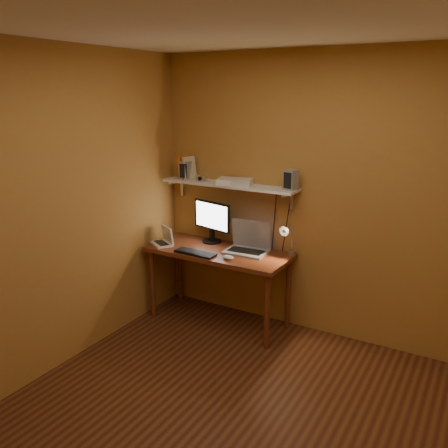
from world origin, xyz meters
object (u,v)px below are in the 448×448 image
Objects in this scene: wall_shelf at (229,185)px; desk_lamp at (288,236)px; speaker_left at (186,170)px; speaker_right at (291,180)px; shelf_camera at (201,178)px; laptop at (248,244)px; router at (235,182)px; mouse at (228,257)px; netbook at (164,239)px; monitor at (212,220)px; keyboard at (195,253)px; desk at (219,259)px.

wall_shelf is 0.77m from desk_lamp.
speaker_left is at bearing 177.01° from desk_lamp.
speaker_right is 0.93m from shelf_camera.
router is at bearing 158.62° from laptop.
mouse is at bearing -32.97° from shelf_camera.
desk_lamp is at bearing 41.69° from netbook.
desk_lamp is (1.23, 0.24, 0.16)m from netbook.
wall_shelf is at bearing 59.19° from netbook.
netbook is 0.73m from speaker_left.
monitor is at bearing 175.52° from desk_lamp.
shelf_camera reaches higher than netbook.
keyboard is 0.34m from mouse.
wall_shelf is at bearing 13.26° from monitor.
speaker_left is (-0.50, 0.19, 0.80)m from desk.
keyboard is 0.75m from shelf_camera.
laptop is (0.26, -0.08, -0.53)m from wall_shelf.
keyboard is at bearing -143.73° from laptop.
laptop is (0.26, 0.12, 0.16)m from desk.
laptop is 1.00m from speaker_left.
desk_lamp is 2.08× the size of speaker_left.
desk_lamp reaches higher than netbook.
keyboard is 1.08× the size of desk_lamp.
netbook is 0.78m from mouse.
speaker_right reaches higher than speaker_left.
netbook reaches higher than mouse.
keyboard is at bearing -55.42° from speaker_left.
laptop reaches higher than keyboard.
laptop is 0.42m from desk_lamp.
wall_shelf reaches higher than desk_lamp.
speaker_left is 1.14m from speaker_right.
shelf_camera is at bearing 179.20° from desk_lamp.
speaker_right is (0.64, 0.01, 0.11)m from wall_shelf.
speaker_left is at bearing -165.82° from speaker_right.
shelf_camera is at bearing 115.20° from keyboard.
wall_shelf is 0.65m from speaker_right.
netbook is 1.26m from desk_lamp.
shelf_camera reaches higher than wall_shelf.
desk is 12.99× the size of shelf_camera.
monitor is 0.43m from shelf_camera.
wall_shelf is 0.60m from laptop.
wall_shelf is at bearing 90.00° from desk.
shelf_camera is 0.33× the size of router.
mouse is 0.58m from desk_lamp.
mouse is at bearing -124.70° from speaker_right.
laptop is 1.01× the size of keyboard.
speaker_right is (-0.02, 0.07, 0.51)m from desk_lamp.
speaker_left is (0.07, 0.30, 0.66)m from netbook.
speaker_right is (0.43, 0.38, 0.70)m from mouse.
desk is 3.05× the size of monitor.
desk_lamp is at bearing -61.53° from speaker_right.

